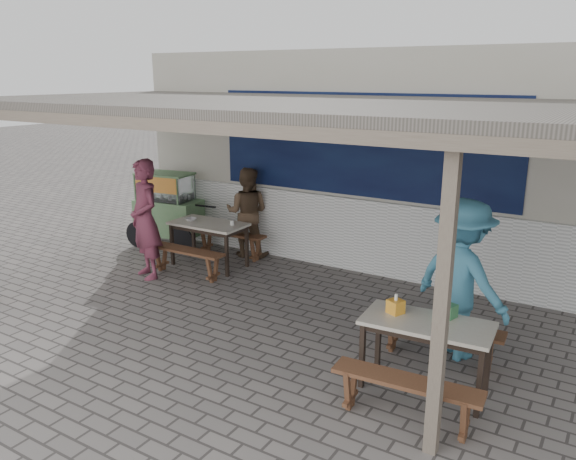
% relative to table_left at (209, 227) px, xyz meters
% --- Properties ---
extents(ground, '(60.00, 60.00, 0.00)m').
position_rel_table_left_xyz_m(ground, '(2.35, -1.89, -0.67)').
color(ground, slate).
rests_on(ground, ground).
extents(back_wall, '(9.00, 1.28, 3.50)m').
position_rel_table_left_xyz_m(back_wall, '(2.35, 1.69, 1.05)').
color(back_wall, beige).
rests_on(back_wall, ground).
extents(warung_roof, '(9.00, 4.21, 2.81)m').
position_rel_table_left_xyz_m(warung_roof, '(2.37, -0.99, 2.05)').
color(warung_roof, '#5F5951').
rests_on(warung_roof, ground).
extents(table_left, '(1.27, 0.69, 0.75)m').
position_rel_table_left_xyz_m(table_left, '(0.00, 0.00, 0.00)').
color(table_left, beige).
rests_on(table_left, ground).
extents(bench_left_street, '(1.37, 0.30, 0.45)m').
position_rel_table_left_xyz_m(bench_left_street, '(0.01, -0.59, -0.33)').
color(bench_left_street, brown).
rests_on(bench_left_street, ground).
extents(bench_left_wall, '(1.37, 0.30, 0.45)m').
position_rel_table_left_xyz_m(bench_left_wall, '(-0.01, 0.59, -0.33)').
color(bench_left_wall, brown).
rests_on(bench_left_wall, ground).
extents(table_right, '(1.31, 0.72, 0.75)m').
position_rel_table_left_xyz_m(table_right, '(4.32, -1.86, -0.00)').
color(table_right, beige).
rests_on(table_right, ground).
extents(bench_right_street, '(1.39, 0.37, 0.45)m').
position_rel_table_left_xyz_m(bench_right_street, '(4.37, -2.53, -0.33)').
color(bench_right_street, brown).
rests_on(bench_right_street, ground).
extents(bench_right_wall, '(1.39, 0.37, 0.45)m').
position_rel_table_left_xyz_m(bench_right_wall, '(4.28, -1.20, -0.33)').
color(bench_right_wall, brown).
rests_on(bench_right_wall, ground).
extents(vendor_cart, '(1.69, 0.84, 1.38)m').
position_rel_table_left_xyz_m(vendor_cart, '(-1.38, 0.50, 0.08)').
color(vendor_cart, '#67895B').
rests_on(vendor_cart, ground).
extents(patron_street_side, '(0.81, 0.68, 1.88)m').
position_rel_table_left_xyz_m(patron_street_side, '(-0.50, -0.92, 0.27)').
color(patron_street_side, brown).
rests_on(patron_street_side, ground).
extents(patron_wall_side, '(0.93, 0.84, 1.58)m').
position_rel_table_left_xyz_m(patron_wall_side, '(0.22, 0.80, 0.12)').
color(patron_wall_side, brown).
rests_on(patron_wall_side, ground).
extents(patron_right_table, '(1.35, 1.09, 1.83)m').
position_rel_table_left_xyz_m(patron_right_table, '(4.40, -0.95, 0.25)').
color(patron_right_table, teal).
rests_on(patron_right_table, ground).
extents(tissue_box, '(0.19, 0.19, 0.14)m').
position_rel_table_left_xyz_m(tissue_box, '(3.97, -1.84, 0.15)').
color(tissue_box, orange).
rests_on(tissue_box, table_right).
extents(donation_box, '(0.24, 0.19, 0.14)m').
position_rel_table_left_xyz_m(donation_box, '(4.43, -1.64, 0.15)').
color(donation_box, '#317040').
rests_on(donation_box, table_right).
extents(condiment_jar, '(0.07, 0.07, 0.08)m').
position_rel_table_left_xyz_m(condiment_jar, '(0.43, 0.08, 0.12)').
color(condiment_jar, silver).
rests_on(condiment_jar, table_left).
extents(condiment_bowl, '(0.20, 0.20, 0.04)m').
position_rel_table_left_xyz_m(condiment_bowl, '(-0.33, -0.05, 0.10)').
color(condiment_bowl, white).
rests_on(condiment_bowl, table_left).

